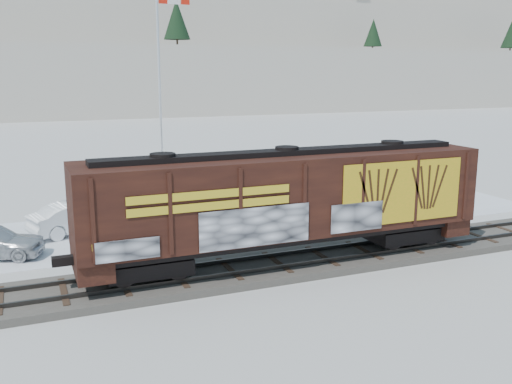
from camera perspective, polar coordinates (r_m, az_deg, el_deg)
name	(u,v)px	position (r m, az deg, el deg)	size (l,w,h in m)	color
ground	(229,276)	(21.96, -2.67, -8.38)	(500.00, 500.00, 0.00)	white
rail_track	(229,272)	(21.91, -2.67, -8.02)	(50.00, 3.40, 0.43)	#59544C
parking_strip	(179,227)	(28.80, -7.75, -3.48)	(40.00, 8.00, 0.03)	white
hillside	(43,45)	(159.48, -20.56, 13.64)	(360.00, 110.00, 93.00)	white
hopper_railcar	(286,199)	(22.03, 3.06, -0.65)	(15.96, 3.06, 4.30)	black
flagpole	(163,125)	(32.91, -9.31, 6.64)	(2.30, 0.90, 12.44)	silver
car_white	(79,217)	(28.62, -17.30, -2.42)	(1.61, 4.61, 1.52)	white
car_dark	(364,201)	(31.79, 10.72, -0.92)	(1.76, 4.34, 1.26)	black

